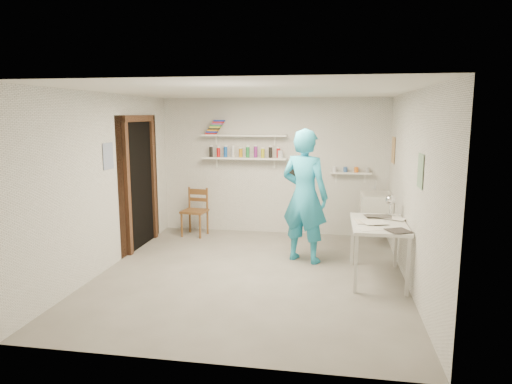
% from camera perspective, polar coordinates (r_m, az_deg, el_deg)
% --- Properties ---
extents(floor, '(4.00, 4.50, 0.02)m').
position_cam_1_polar(floor, '(6.21, -0.62, -10.31)').
color(floor, slate).
rests_on(floor, ground).
extents(ceiling, '(4.00, 4.50, 0.02)m').
position_cam_1_polar(ceiling, '(5.84, -0.67, 12.60)').
color(ceiling, silver).
rests_on(ceiling, wall_back).
extents(wall_back, '(4.00, 0.02, 2.40)m').
position_cam_1_polar(wall_back, '(8.12, 2.18, 3.22)').
color(wall_back, silver).
rests_on(wall_back, ground).
extents(wall_front, '(4.00, 0.02, 2.40)m').
position_cam_1_polar(wall_front, '(3.74, -6.77, -4.49)').
color(wall_front, silver).
rests_on(wall_front, ground).
extents(wall_left, '(0.02, 4.50, 2.40)m').
position_cam_1_polar(wall_left, '(6.56, -18.20, 1.20)').
color(wall_left, silver).
rests_on(wall_left, ground).
extents(wall_right, '(0.02, 4.50, 2.40)m').
position_cam_1_polar(wall_right, '(5.90, 18.97, 0.25)').
color(wall_right, silver).
rests_on(wall_right, ground).
extents(doorway_recess, '(0.02, 0.90, 2.00)m').
position_cam_1_polar(doorway_recess, '(7.52, -14.29, 0.87)').
color(doorway_recess, black).
rests_on(doorway_recess, wall_left).
extents(corridor_box, '(1.40, 1.50, 2.10)m').
position_cam_1_polar(corridor_box, '(7.82, -19.07, 1.34)').
color(corridor_box, brown).
rests_on(corridor_box, ground).
extents(door_lintel, '(0.06, 1.05, 0.10)m').
position_cam_1_polar(door_lintel, '(7.43, -14.49, 8.90)').
color(door_lintel, brown).
rests_on(door_lintel, wall_left).
extents(door_jamb_near, '(0.06, 0.10, 2.00)m').
position_cam_1_polar(door_jamb_near, '(7.06, -15.77, 0.25)').
color(door_jamb_near, brown).
rests_on(door_jamb_near, ground).
extents(door_jamb_far, '(0.06, 0.10, 2.00)m').
position_cam_1_polar(door_jamb_far, '(7.96, -12.72, 1.41)').
color(door_jamb_far, brown).
rests_on(door_jamb_far, ground).
extents(shelf_lower, '(1.50, 0.22, 0.03)m').
position_cam_1_polar(shelf_lower, '(8.06, -1.48, 4.25)').
color(shelf_lower, white).
rests_on(shelf_lower, wall_back).
extents(shelf_upper, '(1.50, 0.22, 0.03)m').
position_cam_1_polar(shelf_upper, '(8.03, -1.49, 7.09)').
color(shelf_upper, white).
rests_on(shelf_upper, wall_back).
extents(ledge_shelf, '(0.70, 0.14, 0.03)m').
position_cam_1_polar(ledge_shelf, '(7.98, 11.75, 2.33)').
color(ledge_shelf, white).
rests_on(ledge_shelf, wall_back).
extents(poster_left, '(0.01, 0.28, 0.36)m').
position_cam_1_polar(poster_left, '(6.56, -17.99, 4.29)').
color(poster_left, '#334C7F').
rests_on(poster_left, wall_left).
extents(poster_right_a, '(0.01, 0.34, 0.42)m').
position_cam_1_polar(poster_right_a, '(7.62, 16.78, 5.04)').
color(poster_right_a, '#995933').
rests_on(poster_right_a, wall_right).
extents(poster_right_b, '(0.01, 0.30, 0.38)m').
position_cam_1_polar(poster_right_b, '(5.31, 19.86, 2.49)').
color(poster_right_b, '#3F724C').
rests_on(poster_right_b, wall_right).
extents(belfast_sink, '(0.48, 0.60, 0.30)m').
position_cam_1_polar(belfast_sink, '(7.61, 14.78, -1.34)').
color(belfast_sink, white).
rests_on(belfast_sink, wall_right).
extents(man, '(0.82, 0.69, 1.92)m').
position_cam_1_polar(man, '(6.55, 6.09, -0.51)').
color(man, '#29A5CE').
rests_on(man, ground).
extents(wall_clock, '(0.33, 0.16, 0.34)m').
position_cam_1_polar(wall_clock, '(6.71, 5.54, 2.50)').
color(wall_clock, beige).
rests_on(wall_clock, man).
extents(wooden_chair, '(0.45, 0.44, 0.87)m').
position_cam_1_polar(wooden_chair, '(8.07, -7.69, -2.40)').
color(wooden_chair, brown).
rests_on(wooden_chair, ground).
extents(work_table, '(0.68, 1.13, 0.75)m').
position_cam_1_polar(work_table, '(6.12, 14.95, -7.14)').
color(work_table, silver).
rests_on(work_table, ground).
extents(desk_lamp, '(0.14, 0.14, 0.14)m').
position_cam_1_polar(desk_lamp, '(6.44, 16.46, -0.93)').
color(desk_lamp, silver).
rests_on(desk_lamp, work_table).
extents(spray_cans, '(1.32, 0.06, 0.17)m').
position_cam_1_polar(spray_cans, '(8.05, -1.48, 4.95)').
color(spray_cans, black).
rests_on(spray_cans, shelf_lower).
extents(book_stack, '(0.34, 0.14, 0.25)m').
position_cam_1_polar(book_stack, '(8.14, -5.13, 8.08)').
color(book_stack, red).
rests_on(book_stack, shelf_upper).
extents(ledge_pots, '(0.48, 0.07, 0.09)m').
position_cam_1_polar(ledge_pots, '(7.97, 11.77, 2.76)').
color(ledge_pots, silver).
rests_on(ledge_pots, ledge_shelf).
extents(papers, '(0.30, 0.22, 0.03)m').
position_cam_1_polar(papers, '(6.02, 15.11, -3.59)').
color(papers, silver).
rests_on(papers, work_table).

